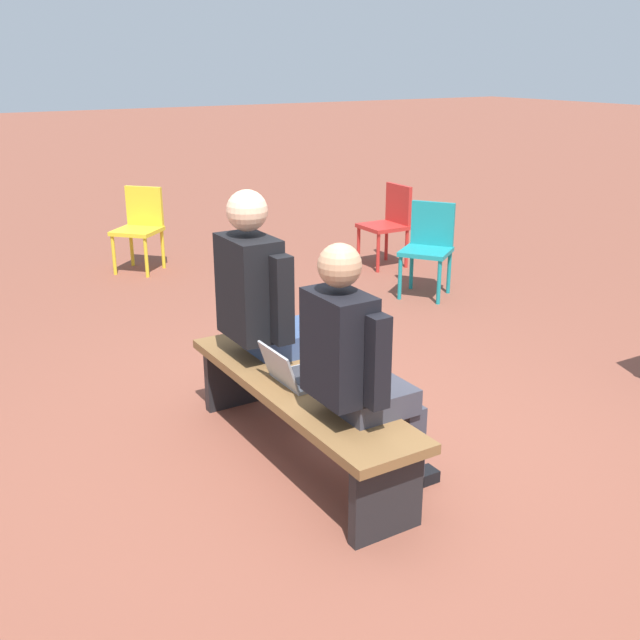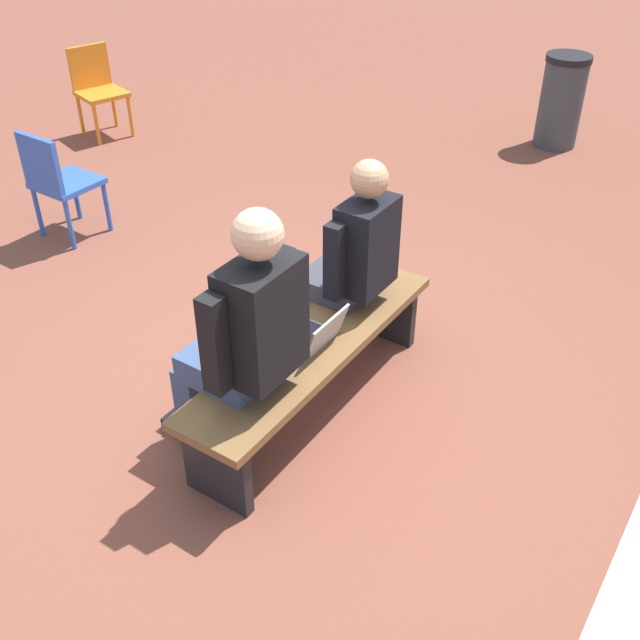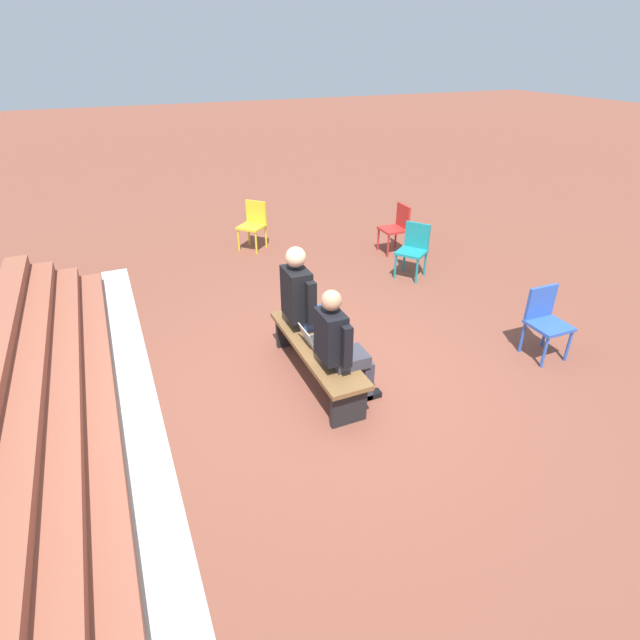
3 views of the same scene
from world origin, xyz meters
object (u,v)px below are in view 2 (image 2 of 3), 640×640
at_px(plastic_chair_by_pillar, 57,179).
at_px(litter_bin, 561,101).
at_px(bench, 313,356).
at_px(person_adult, 244,334).
at_px(person_student, 350,260).
at_px(plastic_chair_mid_courtyard, 97,86).
at_px(laptop, 312,337).

height_order(plastic_chair_by_pillar, litter_bin, litter_bin).
height_order(bench, person_adult, person_adult).
bearing_deg(person_student, plastic_chair_mid_courtyard, -114.01).
distance_m(person_student, person_adult, 0.91).
xyz_separation_m(person_adult, litter_bin, (-4.93, -0.15, -0.31)).
height_order(bench, plastic_chair_mid_courtyard, plastic_chair_mid_courtyard).
distance_m(bench, plastic_chair_mid_courtyard, 4.67).
height_order(plastic_chair_mid_courtyard, plastic_chair_by_pillar, same).
height_order(bench, litter_bin, litter_bin).
bearing_deg(person_adult, laptop, 169.08).
bearing_deg(plastic_chair_by_pillar, litter_bin, 147.87).
distance_m(bench, litter_bin, 4.48).
relative_size(bench, person_student, 1.38).
distance_m(person_adult, plastic_chair_mid_courtyard, 4.85).
height_order(person_adult, plastic_chair_by_pillar, person_adult).
bearing_deg(person_adult, plastic_chair_mid_courtyard, -123.95).
bearing_deg(plastic_chair_mid_courtyard, bench, 61.21).
xyz_separation_m(bench, person_student, (-0.45, -0.07, 0.35)).
bearing_deg(laptop, person_adult, -10.92).
relative_size(plastic_chair_mid_courtyard, litter_bin, 0.98).
bearing_deg(bench, laptop, 25.33).
xyz_separation_m(person_adult, plastic_chair_mid_courtyard, (-2.70, -4.02, -0.26)).
height_order(person_adult, litter_bin, person_adult).
distance_m(plastic_chair_mid_courtyard, litter_bin, 4.47).
height_order(laptop, plastic_chair_by_pillar, plastic_chair_by_pillar).
distance_m(person_student, plastic_chair_mid_courtyard, 4.41).
bearing_deg(person_adult, litter_bin, -178.29).
relative_size(person_adult, laptop, 4.41).
bearing_deg(plastic_chair_mid_courtyard, litter_bin, 119.93).
bearing_deg(bench, litter_bin, -177.21).
relative_size(person_adult, litter_bin, 1.64).
relative_size(person_student, laptop, 4.08).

